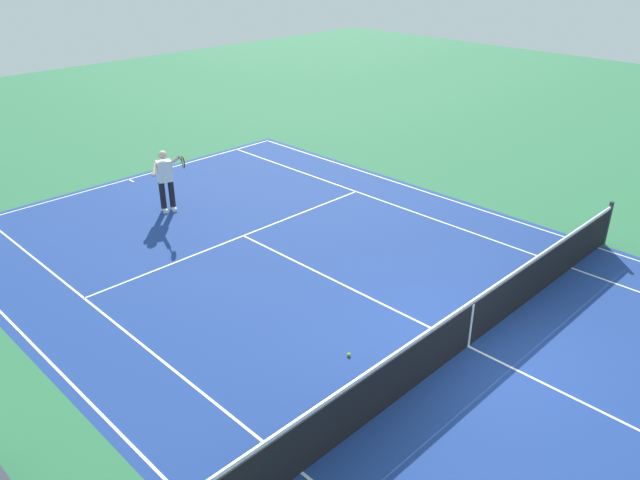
% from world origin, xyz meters
% --- Properties ---
extents(ground_plane, '(60.00, 60.00, 0.00)m').
position_xyz_m(ground_plane, '(0.00, 0.00, 0.00)').
color(ground_plane, '#2D7247').
extents(court_slab, '(24.20, 11.40, 0.00)m').
position_xyz_m(court_slab, '(0.00, 0.00, 0.00)').
color(court_slab, navy).
rests_on(court_slab, ground_plane).
extents(court_line_markings, '(23.85, 11.05, 0.01)m').
position_xyz_m(court_line_markings, '(0.00, 0.00, 0.00)').
color(court_line_markings, white).
rests_on(court_line_markings, ground_plane).
extents(tennis_net, '(0.10, 11.70, 1.08)m').
position_xyz_m(tennis_net, '(0.00, 0.00, 0.49)').
color(tennis_net, '#2D2D33').
rests_on(tennis_net, ground_plane).
extents(tennis_player_near, '(1.18, 0.74, 1.70)m').
position_xyz_m(tennis_player_near, '(9.02, 0.41, 0.93)').
color(tennis_player_near, black).
rests_on(tennis_player_near, ground_plane).
extents(tennis_ball, '(0.07, 0.07, 0.07)m').
position_xyz_m(tennis_ball, '(1.30, 1.72, 0.03)').
color(tennis_ball, '#CCE01E').
rests_on(tennis_ball, ground_plane).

